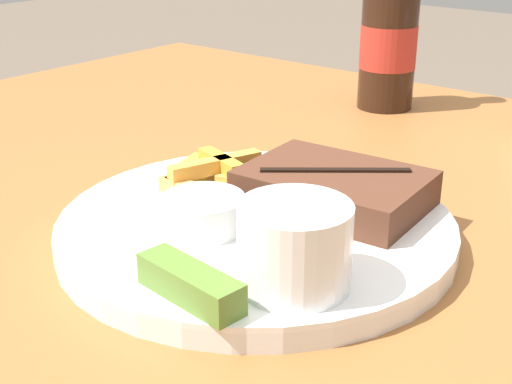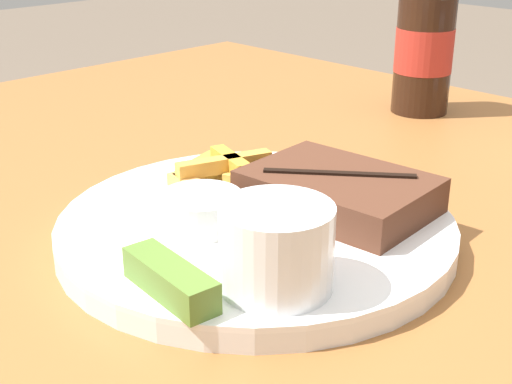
{
  "view_description": "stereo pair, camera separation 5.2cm",
  "coord_description": "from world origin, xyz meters",
  "px_view_note": "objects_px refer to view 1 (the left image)",
  "views": [
    {
      "loc": [
        0.3,
        -0.37,
        0.97
      ],
      "look_at": [
        0.0,
        0.0,
        0.77
      ],
      "focal_mm": 50.0,
      "sensor_mm": 36.0,
      "label": 1
    },
    {
      "loc": [
        0.34,
        -0.34,
        0.97
      ],
      "look_at": [
        0.0,
        0.0,
        0.77
      ],
      "focal_mm": 50.0,
      "sensor_mm": 36.0,
      "label": 2
    }
  ],
  "objects_px": {
    "knife_utensil": "(299,202)",
    "fork_utensil": "(185,188)",
    "pickle_spear": "(190,284)",
    "beer_bottle": "(388,44)",
    "steak_portion": "(335,188)",
    "dinner_plate": "(256,228)",
    "dipping_sauce_cup": "(203,211)",
    "coleslaw_cup": "(295,241)"
  },
  "relations": [
    {
      "from": "steak_portion",
      "to": "dipping_sauce_cup",
      "type": "xyz_separation_m",
      "value": [
        -0.05,
        -0.1,
        0.0
      ]
    },
    {
      "from": "knife_utensil",
      "to": "beer_bottle",
      "type": "bearing_deg",
      "value": 8.79
    },
    {
      "from": "dinner_plate",
      "to": "dipping_sauce_cup",
      "type": "bearing_deg",
      "value": -113.48
    },
    {
      "from": "dipping_sauce_cup",
      "to": "pickle_spear",
      "type": "height_order",
      "value": "dipping_sauce_cup"
    },
    {
      "from": "coleslaw_cup",
      "to": "beer_bottle",
      "type": "bearing_deg",
      "value": 112.98
    },
    {
      "from": "knife_utensil",
      "to": "beer_bottle",
      "type": "xyz_separation_m",
      "value": [
        -0.12,
        0.34,
        0.06
      ]
    },
    {
      "from": "coleslaw_cup",
      "to": "dipping_sauce_cup",
      "type": "height_order",
      "value": "coleslaw_cup"
    },
    {
      "from": "fork_utensil",
      "to": "coleslaw_cup",
      "type": "bearing_deg",
      "value": -19.89
    },
    {
      "from": "dipping_sauce_cup",
      "to": "fork_utensil",
      "type": "distance_m",
      "value": 0.07
    },
    {
      "from": "coleslaw_cup",
      "to": "dipping_sauce_cup",
      "type": "xyz_separation_m",
      "value": [
        -0.1,
        0.02,
        -0.02
      ]
    },
    {
      "from": "dinner_plate",
      "to": "fork_utensil",
      "type": "relative_size",
      "value": 2.18
    },
    {
      "from": "dinner_plate",
      "to": "dipping_sauce_cup",
      "type": "height_order",
      "value": "dipping_sauce_cup"
    },
    {
      "from": "dipping_sauce_cup",
      "to": "pickle_spear",
      "type": "distance_m",
      "value": 0.1
    },
    {
      "from": "steak_portion",
      "to": "fork_utensil",
      "type": "distance_m",
      "value": 0.12
    },
    {
      "from": "coleslaw_cup",
      "to": "knife_utensil",
      "type": "relative_size",
      "value": 0.42
    },
    {
      "from": "steak_portion",
      "to": "pickle_spear",
      "type": "xyz_separation_m",
      "value": [
        0.01,
        -0.17,
        -0.0
      ]
    },
    {
      "from": "coleslaw_cup",
      "to": "dipping_sauce_cup",
      "type": "relative_size",
      "value": 1.16
    },
    {
      "from": "dinner_plate",
      "to": "dipping_sauce_cup",
      "type": "xyz_separation_m",
      "value": [
        -0.02,
        -0.04,
        0.02
      ]
    },
    {
      "from": "steak_portion",
      "to": "knife_utensil",
      "type": "relative_size",
      "value": 0.85
    },
    {
      "from": "dipping_sauce_cup",
      "to": "knife_utensil",
      "type": "height_order",
      "value": "dipping_sauce_cup"
    },
    {
      "from": "dinner_plate",
      "to": "knife_utensil",
      "type": "relative_size",
      "value": 1.77
    },
    {
      "from": "coleslaw_cup",
      "to": "fork_utensil",
      "type": "relative_size",
      "value": 0.51
    },
    {
      "from": "pickle_spear",
      "to": "beer_bottle",
      "type": "bearing_deg",
      "value": 106.87
    },
    {
      "from": "dipping_sauce_cup",
      "to": "beer_bottle",
      "type": "relative_size",
      "value": 0.28
    },
    {
      "from": "dinner_plate",
      "to": "steak_portion",
      "type": "relative_size",
      "value": 2.08
    },
    {
      "from": "knife_utensil",
      "to": "fork_utensil",
      "type": "bearing_deg",
      "value": 99.47
    },
    {
      "from": "dinner_plate",
      "to": "fork_utensil",
      "type": "bearing_deg",
      "value": 176.9
    },
    {
      "from": "dipping_sauce_cup",
      "to": "coleslaw_cup",
      "type": "bearing_deg",
      "value": -13.94
    },
    {
      "from": "coleslaw_cup",
      "to": "fork_utensil",
      "type": "xyz_separation_m",
      "value": [
        -0.16,
        0.07,
        -0.03
      ]
    },
    {
      "from": "dipping_sauce_cup",
      "to": "fork_utensil",
      "type": "bearing_deg",
      "value": 144.69
    },
    {
      "from": "dinner_plate",
      "to": "beer_bottle",
      "type": "xyz_separation_m",
      "value": [
        -0.11,
        0.38,
        0.07
      ]
    },
    {
      "from": "dipping_sauce_cup",
      "to": "fork_utensil",
      "type": "xyz_separation_m",
      "value": [
        -0.06,
        0.04,
        -0.01
      ]
    },
    {
      "from": "dipping_sauce_cup",
      "to": "beer_bottle",
      "type": "height_order",
      "value": "beer_bottle"
    },
    {
      "from": "dinner_plate",
      "to": "steak_portion",
      "type": "bearing_deg",
      "value": 61.12
    },
    {
      "from": "dinner_plate",
      "to": "beer_bottle",
      "type": "distance_m",
      "value": 0.4
    },
    {
      "from": "dipping_sauce_cup",
      "to": "fork_utensil",
      "type": "relative_size",
      "value": 0.44
    },
    {
      "from": "dipping_sauce_cup",
      "to": "knife_utensil",
      "type": "xyz_separation_m",
      "value": [
        0.03,
        0.07,
        -0.01
      ]
    },
    {
      "from": "knife_utensil",
      "to": "dinner_plate",
      "type": "bearing_deg",
      "value": 150.75
    },
    {
      "from": "coleslaw_cup",
      "to": "knife_utensil",
      "type": "xyz_separation_m",
      "value": [
        -0.07,
        0.1,
        -0.03
      ]
    },
    {
      "from": "pickle_spear",
      "to": "coleslaw_cup",
      "type": "bearing_deg",
      "value": 53.68
    },
    {
      "from": "pickle_spear",
      "to": "knife_utensil",
      "type": "xyz_separation_m",
      "value": [
        -0.03,
        0.15,
        -0.01
      ]
    },
    {
      "from": "steak_portion",
      "to": "coleslaw_cup",
      "type": "bearing_deg",
      "value": -67.62
    }
  ]
}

